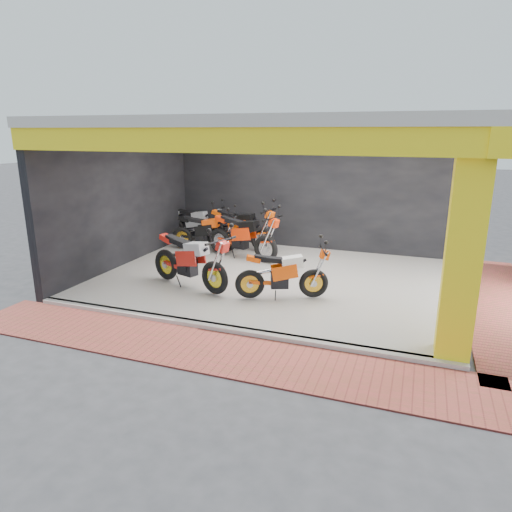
{
  "coord_description": "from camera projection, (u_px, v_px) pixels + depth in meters",
  "views": [
    {
      "loc": [
        3.12,
        -7.83,
        3.45
      ],
      "look_at": [
        -0.07,
        0.85,
        0.9
      ],
      "focal_mm": 32.0,
      "sensor_mm": 36.0,
      "label": 1
    }
  ],
  "objects": [
    {
      "name": "moto_row_a",
      "position": [
        214.0,
        262.0,
        9.43
      ],
      "size": [
        2.53,
        1.6,
        1.45
      ],
      "primitive_type": null,
      "rotation": [
        0.0,
        0.0,
        -0.33
      ],
      "color": "red",
      "rests_on": "showroom_floor"
    },
    {
      "name": "corner_column",
      "position": [
        464.0,
        251.0,
        6.65
      ],
      "size": [
        0.5,
        0.5,
        3.5
      ],
      "primitive_type": "cube",
      "color": "yellow",
      "rests_on": "ground"
    },
    {
      "name": "paver_right",
      "position": [
        500.0,
        306.0,
        9.25
      ],
      "size": [
        1.4,
        7.0,
        0.03
      ],
      "primitive_type": "cube",
      "color": "maroon",
      "rests_on": "ground"
    },
    {
      "name": "back_wall",
      "position": [
        309.0,
        191.0,
        13.19
      ],
      "size": [
        8.2,
        0.2,
        3.5
      ],
      "primitive_type": "cube",
      "color": "black",
      "rests_on": "ground"
    },
    {
      "name": "ground",
      "position": [
        244.0,
        311.0,
        9.04
      ],
      "size": [
        80.0,
        80.0,
        0.0
      ],
      "primitive_type": "plane",
      "color": "#2D2D30",
      "rests_on": "ground"
    },
    {
      "name": "moto_row_c",
      "position": [
        226.0,
        230.0,
        12.83
      ],
      "size": [
        2.14,
        0.91,
        1.28
      ],
      "primitive_type": null,
      "rotation": [
        0.0,
        0.0,
        0.07
      ],
      "color": "black",
      "rests_on": "showroom_floor"
    },
    {
      "name": "moto_hero",
      "position": [
        314.0,
        270.0,
        9.27
      ],
      "size": [
        2.16,
        1.46,
        1.24
      ],
      "primitive_type": null,
      "rotation": [
        0.0,
        0.0,
        0.39
      ],
      "color": "#EB4C09",
      "rests_on": "showroom_floor"
    },
    {
      "name": "header_beam_right",
      "position": [
        478.0,
        139.0,
        8.65
      ],
      "size": [
        0.3,
        6.4,
        0.4
      ],
      "primitive_type": "cube",
      "color": "yellow",
      "rests_on": "corner_column"
    },
    {
      "name": "moto_row_e",
      "position": [
        213.0,
        223.0,
        13.84
      ],
      "size": [
        2.2,
        0.99,
        1.3
      ],
      "primitive_type": null,
      "rotation": [
        0.0,
        0.0,
        -0.1
      ],
      "color": "#9A9DA1",
      "rests_on": "showroom_floor"
    },
    {
      "name": "floor_kerb",
      "position": [
        223.0,
        329.0,
        8.1
      ],
      "size": [
        8.0,
        0.2,
        0.1
      ],
      "primitive_type": "cube",
      "color": "beige",
      "rests_on": "ground"
    },
    {
      "name": "moto_row_d",
      "position": [
        262.0,
        227.0,
        12.78
      ],
      "size": [
        2.48,
        1.2,
        1.46
      ],
      "primitive_type": null,
      "rotation": [
        0.0,
        0.0,
        -0.14
      ],
      "color": "#FD560A",
      "rests_on": "showroom_floor"
    },
    {
      "name": "moto_row_b",
      "position": [
        266.0,
        236.0,
        11.76
      ],
      "size": [
        2.52,
        1.45,
        1.45
      ],
      "primitive_type": null,
      "rotation": [
        0.0,
        0.0,
        -0.25
      ],
      "color": "#F0340A",
      "rests_on": "showroom_floor"
    },
    {
      "name": "left_wall",
      "position": [
        125.0,
        199.0,
        11.75
      ],
      "size": [
        0.2,
        6.2,
        3.5
      ],
      "primitive_type": "cube",
      "color": "black",
      "rests_on": "ground"
    },
    {
      "name": "header_beam_front",
      "position": [
        220.0,
        140.0,
        7.26
      ],
      "size": [
        8.4,
        0.3,
        0.4
      ],
      "primitive_type": "cube",
      "color": "yellow",
      "rests_on": "corner_column"
    },
    {
      "name": "showroom_ceiling",
      "position": [
        277.0,
        123.0,
        9.89
      ],
      "size": [
        8.4,
        6.4,
        0.2
      ],
      "primitive_type": "cube",
      "color": "beige",
      "rests_on": "corner_column"
    },
    {
      "name": "showroom_floor",
      "position": [
        275.0,
        279.0,
        10.84
      ],
      "size": [
        8.0,
        6.0,
        0.1
      ],
      "primitive_type": "cube",
      "color": "beige",
      "rests_on": "ground"
    },
    {
      "name": "paver_front",
      "position": [
        204.0,
        349.0,
        7.41
      ],
      "size": [
        9.0,
        1.4,
        0.03
      ],
      "primitive_type": "cube",
      "color": "maroon",
      "rests_on": "ground"
    }
  ]
}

